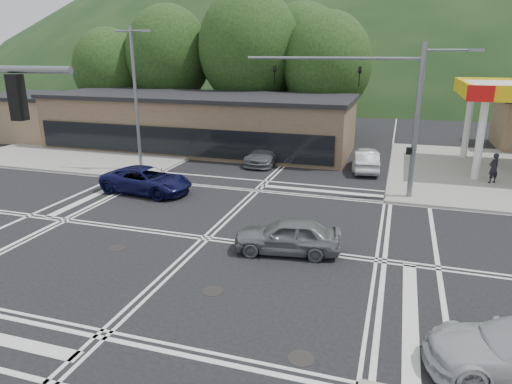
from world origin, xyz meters
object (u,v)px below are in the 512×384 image
(car_queue_b, at_px, (367,158))
(pedestrian, at_px, (494,168))
(car_blue_west, at_px, (147,180))
(car_queue_a, at_px, (366,161))
(car_grey_center, at_px, (287,235))
(car_northbound, at_px, (266,154))

(car_queue_b, height_order, pedestrian, pedestrian)
(car_blue_west, bearing_deg, car_queue_a, -47.31)
(car_blue_west, xyz_separation_m, car_grey_center, (9.31, -5.30, -0.01))
(car_queue_a, bearing_deg, car_grey_center, 74.68)
(car_blue_west, xyz_separation_m, pedestrian, (18.55, 7.36, 0.32))
(car_blue_west, height_order, car_queue_a, car_blue_west)
(car_northbound, height_order, pedestrian, pedestrian)
(car_grey_center, height_order, car_queue_a, car_grey_center)
(car_grey_center, xyz_separation_m, pedestrian, (9.24, 12.66, 0.33))
(car_queue_b, xyz_separation_m, car_northbound, (-6.82, -0.40, -0.06))
(car_queue_b, bearing_deg, car_queue_a, 86.59)
(car_grey_center, xyz_separation_m, car_queue_b, (1.90, 14.30, 0.05))
(car_queue_a, distance_m, pedestrian, 7.43)
(car_queue_a, distance_m, car_northbound, 6.82)
(car_grey_center, distance_m, car_northbound, 14.74)
(car_northbound, bearing_deg, car_queue_b, 6.48)
(car_blue_west, relative_size, pedestrian, 2.89)
(car_queue_b, xyz_separation_m, pedestrian, (7.34, -1.64, 0.28))
(car_blue_west, distance_m, car_queue_b, 14.38)
(car_grey_center, relative_size, car_queue_b, 0.93)
(car_grey_center, distance_m, car_queue_b, 14.43)
(car_blue_west, distance_m, car_northbound, 9.65)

